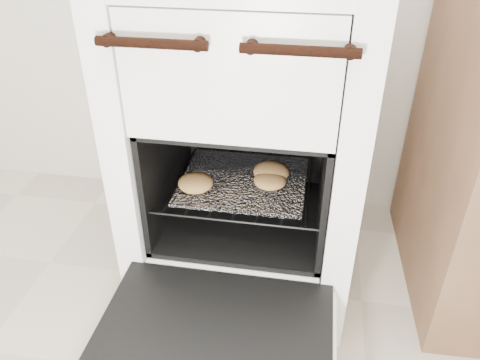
# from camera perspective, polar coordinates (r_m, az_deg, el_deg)

# --- Properties ---
(stove) EXTENTS (0.60, 0.66, 0.91)m
(stove) POSITION_cam_1_polar(r_m,az_deg,el_deg) (1.32, 1.07, 5.15)
(stove) COLOR white
(stove) RESTS_ON ground
(oven_door) EXTENTS (0.54, 0.42, 0.04)m
(oven_door) POSITION_cam_1_polar(r_m,az_deg,el_deg) (1.08, -3.39, -19.14)
(oven_door) COLOR black
(oven_door) RESTS_ON stove
(oven_rack) EXTENTS (0.43, 0.42, 0.01)m
(oven_rack) POSITION_cam_1_polar(r_m,az_deg,el_deg) (1.31, 0.59, 0.14)
(oven_rack) COLOR black
(oven_rack) RESTS_ON stove
(foil_sheet) EXTENTS (0.34, 0.30, 0.01)m
(foil_sheet) POSITION_cam_1_polar(r_m,az_deg,el_deg) (1.29, 0.45, -0.09)
(foil_sheet) COLOR white
(foil_sheet) RESTS_ON oven_rack
(baked_rolls) EXTENTS (0.31, 0.20, 0.05)m
(baked_rolls) POSITION_cam_1_polar(r_m,az_deg,el_deg) (1.25, 0.80, 0.31)
(baked_rolls) COLOR tan
(baked_rolls) RESTS_ON foil_sheet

